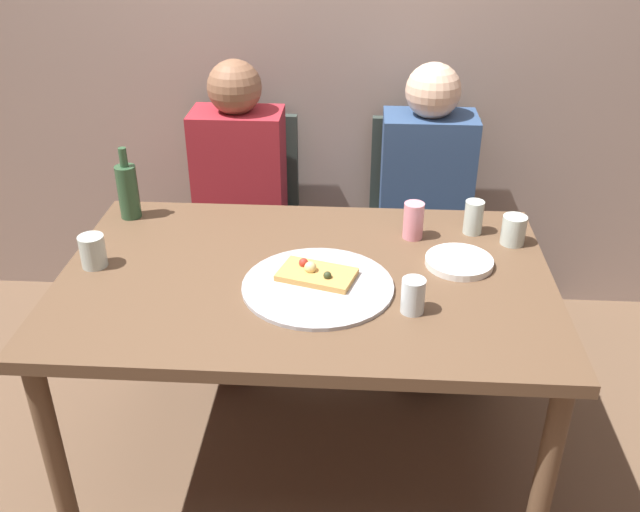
{
  "coord_description": "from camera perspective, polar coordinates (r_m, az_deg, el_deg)",
  "views": [
    {
      "loc": [
        0.16,
        -1.8,
        1.81
      ],
      "look_at": [
        0.04,
        0.02,
        0.78
      ],
      "focal_mm": 39.39,
      "sensor_mm": 36.0,
      "label": 1
    }
  ],
  "objects": [
    {
      "name": "wine_bottle",
      "position": [
        2.49,
        -15.34,
        5.17
      ],
      "size": [
        0.07,
        0.07,
        0.25
      ],
      "color": "#2D5133",
      "rests_on": "dining_table"
    },
    {
      "name": "pizza_slice_last",
      "position": [
        2.06,
        -0.32,
        -1.43
      ],
      "size": [
        0.25,
        0.19,
        0.05
      ],
      "color": "tan",
      "rests_on": "pizza_tray"
    },
    {
      "name": "tumbler_far",
      "position": [
        2.37,
        12.37,
        3.1
      ],
      "size": [
        0.06,
        0.06,
        0.11
      ],
      "primitive_type": "cylinder",
      "color": "#B7C6BC",
      "rests_on": "dining_table"
    },
    {
      "name": "ground_plane",
      "position": [
        2.56,
        -1.01,
        -15.73
      ],
      "size": [
        8.0,
        8.0,
        0.0
      ],
      "primitive_type": "plane",
      "color": "brown"
    },
    {
      "name": "guest_in_beanie",
      "position": [
        2.79,
        8.65,
        4.23
      ],
      "size": [
        0.36,
        0.56,
        1.17
      ],
      "rotation": [
        0.0,
        0.0,
        3.14
      ],
      "color": "navy",
      "rests_on": "ground_plane"
    },
    {
      "name": "guest_in_sweater",
      "position": [
        2.82,
        -6.77,
        4.66
      ],
      "size": [
        0.36,
        0.56,
        1.17
      ],
      "rotation": [
        0.0,
        0.0,
        3.14
      ],
      "color": "maroon",
      "rests_on": "ground_plane"
    },
    {
      "name": "soda_can",
      "position": [
        2.3,
        7.6,
        2.87
      ],
      "size": [
        0.07,
        0.07,
        0.12
      ],
      "primitive_type": "cylinder",
      "color": "pink",
      "rests_on": "dining_table"
    },
    {
      "name": "dining_table",
      "position": [
        2.14,
        -1.16,
        -3.2
      ],
      "size": [
        1.47,
        0.95,
        0.73
      ],
      "color": "brown",
      "rests_on": "ground_plane"
    },
    {
      "name": "plate_stack",
      "position": [
        2.19,
        11.23,
        -0.46
      ],
      "size": [
        0.21,
        0.21,
        0.02
      ],
      "primitive_type": "cylinder",
      "color": "white",
      "rests_on": "dining_table"
    },
    {
      "name": "back_wall",
      "position": [
        2.97,
        0.55,
        19.43
      ],
      "size": [
        6.0,
        0.1,
        2.6
      ],
      "primitive_type": "cube",
      "color": "gray",
      "rests_on": "ground_plane"
    },
    {
      "name": "tumbler_near",
      "position": [
        2.23,
        -17.98,
        0.38
      ],
      "size": [
        0.08,
        0.08,
        0.1
      ],
      "primitive_type": "cylinder",
      "color": "#B7C6BC",
      "rests_on": "dining_table"
    },
    {
      "name": "chair_left",
      "position": [
        3.01,
        -6.15,
        3.65
      ],
      "size": [
        0.44,
        0.44,
        0.9
      ],
      "rotation": [
        0.0,
        0.0,
        3.14
      ],
      "color": "#2D3833",
      "rests_on": "ground_plane"
    },
    {
      "name": "chair_right",
      "position": [
        2.98,
        8.27,
        3.24
      ],
      "size": [
        0.44,
        0.44,
        0.9
      ],
      "rotation": [
        0.0,
        0.0,
        3.14
      ],
      "color": "#2D3833",
      "rests_on": "ground_plane"
    },
    {
      "name": "pizza_tray",
      "position": [
        2.03,
        -0.18,
        -2.46
      ],
      "size": [
        0.44,
        0.44,
        0.01
      ],
      "primitive_type": "cylinder",
      "color": "#ADADB2",
      "rests_on": "dining_table"
    },
    {
      "name": "wine_glass",
      "position": [
        2.33,
        15.46,
        2.05
      ],
      "size": [
        0.08,
        0.08,
        0.1
      ],
      "primitive_type": "cylinder",
      "color": "#B7C6BC",
      "rests_on": "dining_table"
    },
    {
      "name": "short_glass",
      "position": [
        1.92,
        7.57,
        -3.21
      ],
      "size": [
        0.07,
        0.07,
        0.1
      ],
      "primitive_type": "cylinder",
      "color": "silver",
      "rests_on": "dining_table"
    }
  ]
}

